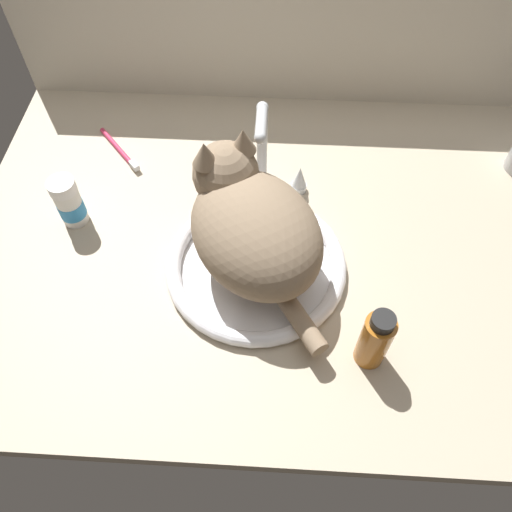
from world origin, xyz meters
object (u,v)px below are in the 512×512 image
Objects in this scene: faucet at (262,162)px; cat at (250,222)px; pill_bottle at (69,203)px; toothbrush at (120,150)px; sink_basin at (256,265)px; amber_bottle at (375,339)px.

faucet is 17.63cm from cat.
faucet is 37.20cm from pill_bottle.
faucet is 33.35cm from toothbrush.
sink_basin is at bearing -57.93° from cat.
faucet is 40.21cm from amber_bottle.
pill_bottle is 0.82× the size of toothbrush.
amber_bottle is at bearing -41.61° from toothbrush.
sink_basin is 37.24cm from pill_bottle.
sink_basin is 2.53× the size of toothbrush.
toothbrush is (-50.36, 44.73, -5.50)cm from amber_bottle.
amber_bottle is (19.28, -16.11, 4.92)cm from sink_basin.
cat is 2.71× the size of amber_bottle.
faucet is at bearing 14.96° from pill_bottle.
sink_basin is 42.25cm from toothbrush.
sink_basin is 20.34cm from faucet.
sink_basin is at bearing -90.00° from faucet.
faucet reaches higher than sink_basin.
sink_basin is 3.09× the size of pill_bottle.
pill_bottle is at bearing -165.04° from faucet.
cat is 3.32× the size of pill_bottle.
amber_bottle is at bearing -39.88° from sink_basin.
pill_bottle is at bearing 167.40° from cat.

